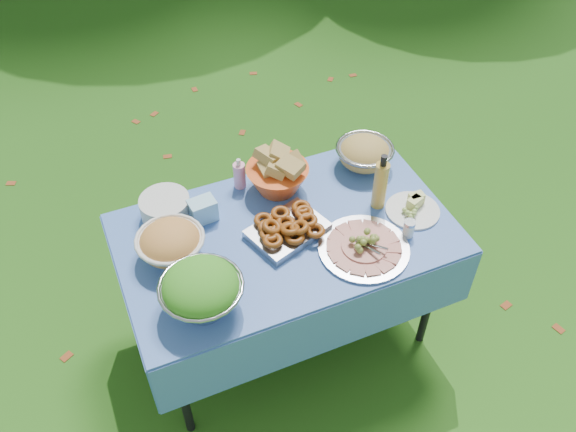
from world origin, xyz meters
The scene contains 14 objects.
ground centered at (0.00, 0.00, 0.00)m, with size 80.00×80.00×0.00m, color black.
picnic_table centered at (0.00, 0.00, 0.38)m, with size 1.46×0.86×0.76m, color #77B6E4.
salad_bowl centered at (-0.45, -0.24, 0.87)m, with size 0.33×0.33×0.21m, color #999DA1, non-canonical shape.
pasta_bowl_white centered at (-0.49, 0.07, 0.84)m, with size 0.28×0.28×0.16m, color silver, non-canonical shape.
plate_stack centered at (-0.45, 0.31, 0.81)m, with size 0.22×0.22×0.10m, color silver.
wipes_box centered at (-0.31, 0.22, 0.81)m, with size 0.12×0.08×0.11m, color #96D1F0.
sanitizer_bottle centered at (-0.08, 0.36, 0.84)m, with size 0.06×0.06×0.16m, color pink.
bread_bowl centered at (0.07, 0.27, 0.86)m, with size 0.29×0.29×0.19m, color #E8541C, non-canonical shape.
pasta_bowl_steel centered at (0.53, 0.27, 0.83)m, with size 0.28×0.28×0.15m, color #999DA1, non-canonical shape.
fried_tray centered at (0.00, -0.01, 0.80)m, with size 0.32×0.23×0.08m, color #A7A7AB.
charcuterie_platter centered at (0.27, -0.22, 0.81)m, with size 0.39×0.39×0.09m, color #B3B4BA.
oil_bottle centered at (0.45, -0.01, 0.91)m, with size 0.06×0.06×0.29m, color gold.
cheese_plate centered at (0.58, -0.11, 0.79)m, with size 0.25×0.25×0.07m, color silver.
shaker centered at (0.48, -0.22, 0.80)m, with size 0.05×0.05×0.08m, color white.
Camera 1 is at (-0.71, -1.68, 2.72)m, focal length 38.00 mm.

